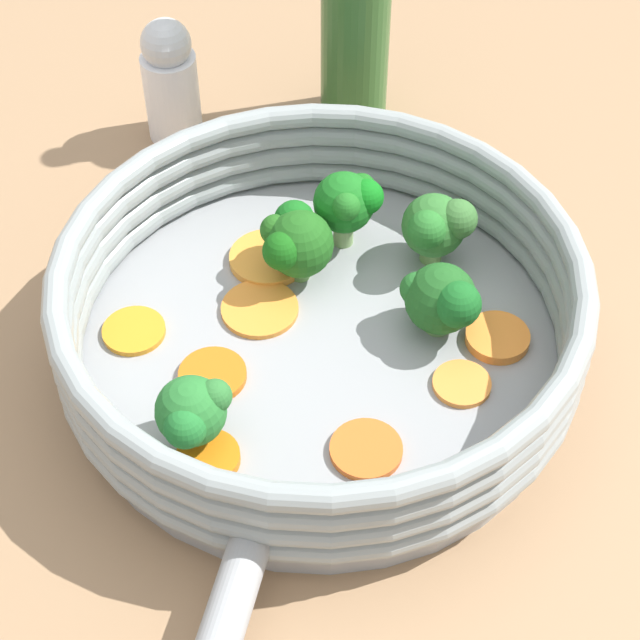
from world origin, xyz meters
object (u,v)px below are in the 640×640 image
broccoli_floret_3 (348,202)px  carrot_slice_2 (134,331)px  carrot_slice_7 (268,258)px  broccoli_floret_2 (192,413)px  broccoli_floret_0 (436,226)px  salt_shaker (170,81)px  carrot_slice_3 (497,338)px  carrot_slice_1 (260,309)px  carrot_slice_5 (366,450)px  broccoli_floret_1 (444,300)px  broccoli_floret_4 (293,241)px  carrot_slice_4 (462,384)px  skillet (320,348)px  carrot_slice_6 (213,375)px  carrot_slice_0 (208,458)px

broccoli_floret_3 → carrot_slice_2: bearing=18.0°
carrot_slice_7 → broccoli_floret_2: broccoli_floret_2 is taller
broccoli_floret_0 → salt_shaker: bearing=-54.1°
carrot_slice_3 → salt_shaker: salt_shaker is taller
carrot_slice_1 → carrot_slice_3: carrot_slice_3 is taller
carrot_slice_5 → broccoli_floret_1: 0.10m
broccoli_floret_1 → broccoli_floret_2: (0.14, 0.04, -0.00)m
broccoli_floret_3 → salt_shaker: size_ratio=0.56×
broccoli_floret_2 → broccoli_floret_4: size_ratio=0.94×
carrot_slice_4 → broccoli_floret_3: 0.13m
carrot_slice_4 → carrot_slice_7: (0.08, -0.12, 0.00)m
broccoli_floret_1 → broccoli_floret_3: broccoli_floret_3 is taller
broccoli_floret_0 → broccoli_floret_2: broccoli_floret_0 is taller
skillet → carrot_slice_4: size_ratio=8.68×
carrot_slice_2 → carrot_slice_5: same height
carrot_slice_1 → broccoli_floret_2: broccoli_floret_2 is taller
broccoli_floret_2 → broccoli_floret_4: bearing=-124.9°
carrot_slice_1 → salt_shaker: size_ratio=0.50×
broccoli_floret_0 → broccoli_floret_1: bearing=76.7°
broccoli_floret_1 → broccoli_floret_3: 0.09m
carrot_slice_4 → carrot_slice_7: size_ratio=0.68×
carrot_slice_6 → skillet: bearing=-167.4°
carrot_slice_7 → broccoli_floret_4: 0.03m
carrot_slice_2 → broccoli_floret_2: broccoli_floret_2 is taller
carrot_slice_1 → broccoli_floret_2: 0.10m
carrot_slice_1 → carrot_slice_3: 0.13m
carrot_slice_2 → carrot_slice_4: same height
carrot_slice_5 → salt_shaker: bearing=-79.7°
broccoli_floret_0 → broccoli_floret_3: 0.05m
carrot_slice_1 → skillet: bearing=135.4°
skillet → carrot_slice_3: size_ratio=7.68×
skillet → carrot_slice_4: carrot_slice_4 is taller
carrot_slice_7 → broccoli_floret_0: bearing=166.9°
carrot_slice_4 → broccoli_floret_4: 0.13m
skillet → broccoli_floret_4: size_ratio=6.00×
carrot_slice_7 → broccoli_floret_1: size_ratio=1.01×
carrot_slice_2 → broccoli_floret_0: size_ratio=0.76×
broccoli_floret_2 → carrot_slice_1: bearing=-120.8°
carrot_slice_0 → broccoli_floret_2: bearing=-71.0°
broccoli_floret_0 → broccoli_floret_4: bearing=-5.4°
broccoli_floret_0 → broccoli_floret_2: size_ratio=1.09×
carrot_slice_5 → carrot_slice_7: carrot_slice_7 is taller
broccoli_floret_3 → salt_shaker: (0.08, -0.15, -0.01)m
carrot_slice_0 → broccoli_floret_4: 0.14m
carrot_slice_3 → broccoli_floret_4: broccoli_floret_4 is taller
carrot_slice_1 → carrot_slice_4: 0.12m
salt_shaker → broccoli_floret_3: bearing=119.0°
carrot_slice_0 → carrot_slice_2: 0.10m
carrot_slice_1 → broccoli_floret_4: 0.04m
skillet → broccoli_floret_1: 0.07m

